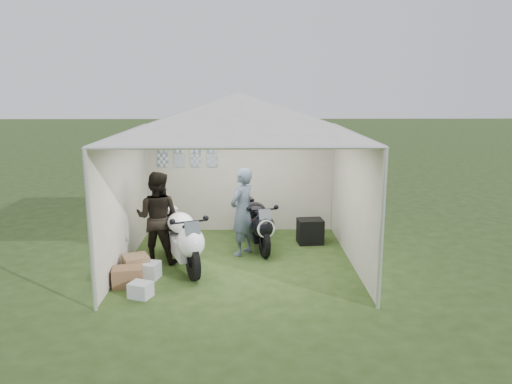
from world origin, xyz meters
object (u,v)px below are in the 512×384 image
at_px(motorcycle_white, 183,238).
at_px(person_blue_jacket, 242,212).
at_px(equipment_box, 310,231).
at_px(crate_3, 127,277).
at_px(canopy_tent, 238,117).
at_px(paddock_stand, 248,230).
at_px(crate_1, 136,266).
at_px(motorcycle_black, 257,223).
at_px(crate_0, 147,270).
at_px(person_dark_jacket, 157,217).
at_px(crate_2, 141,290).

bearing_deg(motorcycle_white, person_blue_jacket, 13.15).
relative_size(equipment_box, crate_3, 1.08).
height_order(canopy_tent, person_blue_jacket, canopy_tent).
bearing_deg(person_blue_jacket, crate_3, -14.95).
distance_m(motorcycle_white, paddock_stand, 2.23).
height_order(paddock_stand, equipment_box, equipment_box).
relative_size(canopy_tent, paddock_stand, 16.54).
relative_size(crate_1, crate_3, 0.85).
height_order(motorcycle_white, equipment_box, motorcycle_white).
relative_size(motorcycle_white, paddock_stand, 5.54).
xyz_separation_m(motorcycle_black, paddock_stand, (-0.18, 0.82, -0.38)).
relative_size(person_blue_jacket, crate_1, 4.18).
bearing_deg(crate_0, equipment_box, 32.02).
height_order(canopy_tent, motorcycle_black, canopy_tent).
distance_m(canopy_tent, paddock_stand, 2.88).
height_order(motorcycle_white, person_blue_jacket, person_blue_jacket).
distance_m(motorcycle_white, person_dark_jacket, 0.66).
bearing_deg(person_dark_jacket, crate_1, 80.56).
xyz_separation_m(motorcycle_black, crate_0, (-1.85, -1.53, -0.37)).
xyz_separation_m(paddock_stand, person_dark_jacket, (-1.60, -1.55, 0.69)).
bearing_deg(motorcycle_white, crate_0, -162.27).
bearing_deg(equipment_box, crate_2, -137.93).
relative_size(canopy_tent, motorcycle_white, 2.99).
xyz_separation_m(motorcycle_black, person_blue_jacket, (-0.29, -0.35, 0.31)).
xyz_separation_m(motorcycle_black, equipment_box, (1.06, 0.30, -0.26)).
xyz_separation_m(canopy_tent, paddock_stand, (0.16, 1.51, -2.45)).
distance_m(canopy_tent, crate_3, 3.20).
bearing_deg(paddock_stand, crate_1, -129.68).
relative_size(paddock_stand, crate_0, 0.84).
xyz_separation_m(person_blue_jacket, crate_0, (-1.57, -1.17, -0.69)).
xyz_separation_m(motorcycle_white, paddock_stand, (1.12, 1.89, -0.42)).
distance_m(crate_1, crate_2, 0.90).
relative_size(motorcycle_black, crate_0, 4.50).
relative_size(motorcycle_black, crate_1, 4.65).
distance_m(person_blue_jacket, crate_0, 2.07).
height_order(person_dark_jacket, equipment_box, person_dark_jacket).
relative_size(canopy_tent, equipment_box, 11.42).
height_order(motorcycle_black, equipment_box, motorcycle_black).
relative_size(motorcycle_white, person_blue_jacket, 1.15).
relative_size(crate_0, crate_2, 1.30).
bearing_deg(motorcycle_white, canopy_tent, -0.61).
xyz_separation_m(paddock_stand, crate_0, (-1.67, -2.35, 0.01)).
relative_size(canopy_tent, crate_3, 12.28).
distance_m(paddock_stand, crate_1, 2.91).
bearing_deg(crate_1, crate_0, -28.82).
bearing_deg(crate_2, canopy_tent, 47.59).
relative_size(paddock_stand, crate_1, 0.87).
xyz_separation_m(equipment_box, crate_1, (-3.11, -1.72, -0.07)).
bearing_deg(paddock_stand, person_dark_jacket, -136.03).
bearing_deg(crate_3, crate_2, -55.76).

